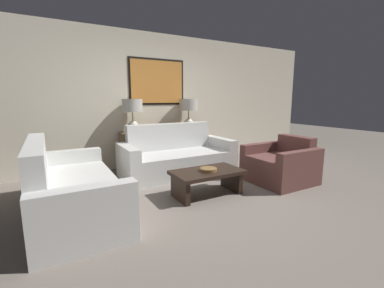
{
  "coord_description": "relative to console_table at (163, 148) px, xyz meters",
  "views": [
    {
      "loc": [
        -2.01,
        -2.75,
        1.36
      ],
      "look_at": [
        -0.03,
        0.76,
        0.65
      ],
      "focal_mm": 24.0,
      "sensor_mm": 36.0,
      "label": 1
    }
  ],
  "objects": [
    {
      "name": "ground_plane",
      "position": [
        0.0,
        -2.02,
        -0.37
      ],
      "size": [
        20.0,
        20.0,
        0.0
      ],
      "primitive_type": "plane",
      "color": "slate"
    },
    {
      "name": "back_wall",
      "position": [
        0.0,
        0.28,
        0.96
      ],
      "size": [
        8.11,
        0.12,
        2.65
      ],
      "color": "beige",
      "rests_on": "ground_plane"
    },
    {
      "name": "console_table",
      "position": [
        0.0,
        0.0,
        0.0
      ],
      "size": [
        1.68,
        0.4,
        0.74
      ],
      "color": "brown",
      "rests_on": "ground_plane"
    },
    {
      "name": "table_lamp_left",
      "position": [
        -0.6,
        0.0,
        0.8
      ],
      "size": [
        0.38,
        0.38,
        0.62
      ],
      "color": "silver",
      "rests_on": "console_table"
    },
    {
      "name": "table_lamp_right",
      "position": [
        0.6,
        0.0,
        0.8
      ],
      "size": [
        0.38,
        0.38,
        0.62
      ],
      "color": "silver",
      "rests_on": "console_table"
    },
    {
      "name": "couch_by_back_wall",
      "position": [
        0.0,
        -0.65,
        -0.07
      ],
      "size": [
        2.02,
        0.92,
        0.9
      ],
      "color": "silver",
      "rests_on": "ground_plane"
    },
    {
      "name": "couch_by_side",
      "position": [
        -1.84,
        -1.54,
        -0.07
      ],
      "size": [
        0.92,
        2.02,
        0.9
      ],
      "color": "silver",
      "rests_on": "ground_plane"
    },
    {
      "name": "coffee_table",
      "position": [
        -0.1,
        -1.83,
        -0.11
      ],
      "size": [
        1.0,
        0.57,
        0.36
      ],
      "color": "black",
      "rests_on": "ground_plane"
    },
    {
      "name": "decorative_bowl",
      "position": [
        -0.09,
        -1.85,
        0.01
      ],
      "size": [
        0.24,
        0.24,
        0.04
      ],
      "color": "olive",
      "rests_on": "coffee_table"
    },
    {
      "name": "armchair_near_back_wall",
      "position": [
        1.3,
        -1.91,
        -0.09
      ],
      "size": [
        0.93,
        0.93,
        0.74
      ],
      "color": "brown",
      "rests_on": "ground_plane"
    }
  ]
}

